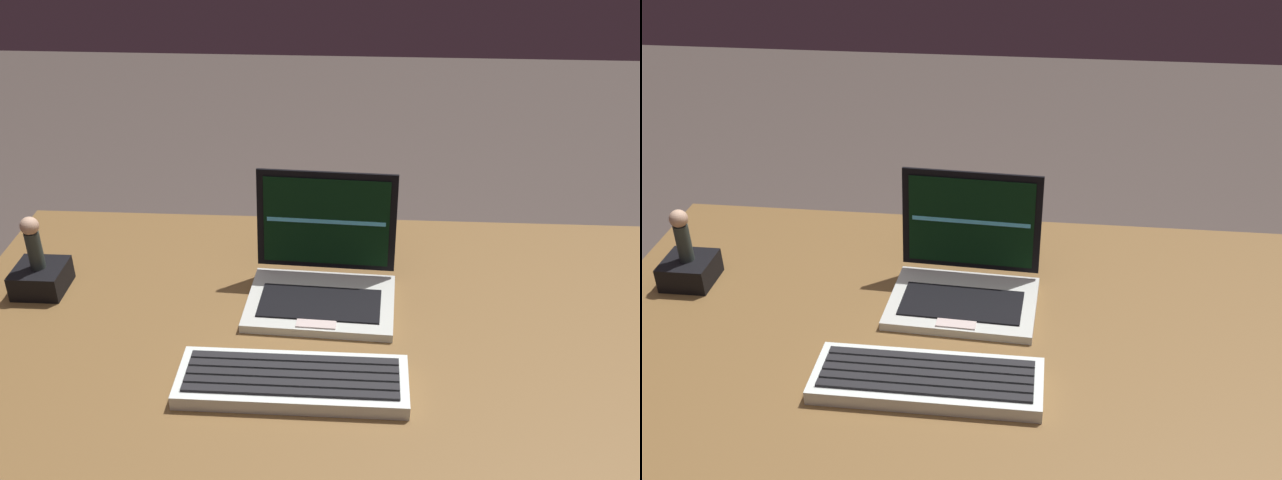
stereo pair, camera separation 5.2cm
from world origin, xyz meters
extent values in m
cube|color=brown|center=(0.00, 0.00, 0.74)|extent=(1.35, 0.72, 0.03)
cylinder|color=black|center=(-0.62, 0.31, 0.36)|extent=(0.05, 0.05, 0.72)
cube|color=beige|center=(-0.08, 0.06, 0.76)|extent=(0.25, 0.18, 0.01)
cube|color=black|center=(-0.08, 0.04, 0.77)|extent=(0.20, 0.10, 0.00)
cube|color=beige|center=(-0.08, -0.01, 0.77)|extent=(0.06, 0.03, 0.00)
cube|color=black|center=(-0.07, 0.15, 0.87)|extent=(0.24, 0.04, 0.17)
cube|color=black|center=(-0.07, 0.14, 0.87)|extent=(0.21, 0.03, 0.15)
cube|color=#59CCF2|center=(-0.07, 0.14, 0.87)|extent=(0.20, 0.01, 0.01)
cube|color=silver|center=(-0.11, -0.14, 0.77)|extent=(0.33, 0.12, 0.02)
cube|color=black|center=(-0.11, -0.18, 0.78)|extent=(0.30, 0.02, 0.00)
cube|color=black|center=(-0.11, -0.16, 0.78)|extent=(0.30, 0.02, 0.00)
cube|color=black|center=(-0.11, -0.14, 0.78)|extent=(0.30, 0.02, 0.00)
cube|color=black|center=(-0.11, -0.13, 0.78)|extent=(0.30, 0.02, 0.00)
cube|color=black|center=(-0.11, -0.11, 0.78)|extent=(0.30, 0.02, 0.00)
cube|color=black|center=(-0.56, 0.08, 0.78)|extent=(0.08, 0.08, 0.04)
cylinder|color=#2D3631|center=(-0.56, 0.08, 0.83)|extent=(0.02, 0.02, 0.07)
sphere|color=tan|center=(-0.56, 0.08, 0.88)|extent=(0.03, 0.03, 0.03)
camera|label=1|loc=(-0.02, -0.95, 1.48)|focal=41.96mm
camera|label=2|loc=(0.03, -0.95, 1.48)|focal=41.96mm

